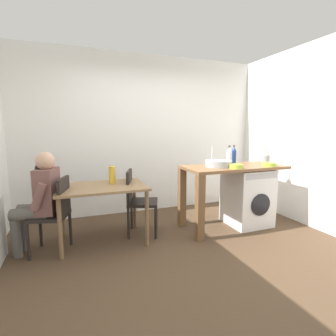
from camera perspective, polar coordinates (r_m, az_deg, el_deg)
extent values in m
plane|color=#4C3826|center=(3.26, 3.45, -17.85)|extent=(5.46, 5.46, 0.00)
cube|color=white|center=(4.58, -5.42, 7.28)|extent=(4.60, 0.10, 2.70)
cube|color=white|center=(4.28, 31.09, 6.00)|extent=(0.10, 3.80, 2.70)
cube|color=olive|center=(3.39, -14.47, -4.07)|extent=(1.10, 0.76, 0.03)
cylinder|color=brown|center=(3.17, -22.76, -12.38)|extent=(0.05, 0.05, 0.71)
cylinder|color=brown|center=(3.27, -4.67, -11.04)|extent=(0.05, 0.05, 0.71)
cylinder|color=brown|center=(3.79, -22.42, -8.90)|extent=(0.05, 0.05, 0.71)
cylinder|color=brown|center=(3.88, -7.38, -7.90)|extent=(0.05, 0.05, 0.71)
cube|color=black|center=(3.36, -24.79, -9.58)|extent=(0.49, 0.49, 0.04)
cube|color=black|center=(3.25, -22.03, -5.91)|extent=(0.13, 0.38, 0.45)
cylinder|color=black|center=(3.35, -28.57, -14.04)|extent=(0.04, 0.04, 0.45)
cylinder|color=black|center=(3.66, -26.36, -11.96)|extent=(0.04, 0.04, 0.45)
cylinder|color=black|center=(3.22, -22.48, -14.48)|extent=(0.04, 0.04, 0.45)
cylinder|color=black|center=(3.55, -20.78, -12.25)|extent=(0.04, 0.04, 0.45)
cube|color=black|center=(3.61, -5.60, -7.60)|extent=(0.51, 0.51, 0.04)
cube|color=black|center=(3.57, -8.54, -4.10)|extent=(0.16, 0.37, 0.45)
cylinder|color=black|center=(3.84, -2.63, -10.08)|extent=(0.04, 0.04, 0.45)
cylinder|color=black|center=(3.50, -2.75, -11.97)|extent=(0.04, 0.04, 0.45)
cylinder|color=black|center=(3.86, -8.06, -10.03)|extent=(0.04, 0.04, 0.45)
cylinder|color=black|center=(3.52, -8.74, -11.90)|extent=(0.04, 0.04, 0.45)
cylinder|color=#595651|center=(3.48, -30.48, -13.28)|extent=(0.11, 0.11, 0.45)
cylinder|color=#595651|center=(3.64, -29.28, -12.28)|extent=(0.11, 0.11, 0.45)
cylinder|color=#595651|center=(3.33, -28.32, -9.08)|extent=(0.42, 0.24, 0.14)
cylinder|color=#595651|center=(3.49, -27.18, -8.22)|extent=(0.42, 0.24, 0.14)
cube|color=brown|center=(3.29, -25.12, -4.59)|extent=(0.28, 0.38, 0.52)
cylinder|color=brown|center=(3.11, -26.74, -5.70)|extent=(0.20, 0.14, 0.31)
cylinder|color=brown|center=(3.49, -24.28, -4.04)|extent=(0.20, 0.14, 0.31)
sphere|color=tan|center=(3.23, -25.51, 1.39)|extent=(0.21, 0.21, 0.21)
sphere|color=black|center=(3.26, -26.41, -0.08)|extent=(0.12, 0.12, 0.12)
cube|color=brown|center=(3.90, 14.34, 0.19)|extent=(1.50, 0.68, 0.04)
cube|color=brown|center=(3.41, 7.06, -8.78)|extent=(0.10, 0.10, 0.88)
cube|color=brown|center=(3.91, 3.09, -6.44)|extent=(0.10, 0.10, 0.88)
cube|color=white|center=(4.15, 17.09, -6.06)|extent=(0.60, 0.60, 0.86)
cylinder|color=black|center=(3.93, 19.79, -7.64)|extent=(0.32, 0.02, 0.32)
cube|color=#B2B2B7|center=(3.85, 20.03, -1.70)|extent=(0.54, 0.01, 0.08)
cylinder|color=#9EA0A5|center=(3.75, 11.08, 0.97)|extent=(0.38, 0.38, 0.09)
cylinder|color=#B2B2B7|center=(3.89, 9.74, 2.69)|extent=(0.02, 0.02, 0.28)
cylinder|color=silver|center=(3.97, 13.36, 2.18)|extent=(0.08, 0.08, 0.21)
cone|color=silver|center=(3.96, 13.43, 4.11)|extent=(0.07, 0.07, 0.06)
cylinder|color=#262626|center=(3.96, 13.45, 4.70)|extent=(0.03, 0.03, 0.02)
cylinder|color=navy|center=(4.09, 14.30, 2.32)|extent=(0.08, 0.08, 0.21)
cone|color=navy|center=(4.08, 14.37, 4.18)|extent=(0.07, 0.07, 0.06)
cylinder|color=#262626|center=(4.08, 14.39, 4.74)|extent=(0.03, 0.03, 0.02)
cylinder|color=#A8C63D|center=(3.67, 14.78, 0.40)|extent=(0.20, 0.20, 0.05)
cylinder|color=olive|center=(3.67, 14.78, 0.61)|extent=(0.16, 0.16, 0.03)
cylinder|color=gray|center=(4.32, 20.87, 1.82)|extent=(0.11, 0.11, 0.13)
cylinder|color=#99724C|center=(4.30, 20.71, 3.74)|extent=(0.01, 0.04, 0.18)
cylinder|color=#99724C|center=(4.31, 21.28, 3.72)|extent=(0.01, 0.05, 0.18)
cylinder|color=#A8C63D|center=(4.01, 21.46, 0.75)|extent=(0.20, 0.20, 0.05)
cylinder|color=olive|center=(4.00, 21.47, 0.95)|extent=(0.16, 0.16, 0.03)
cylinder|color=gold|center=(3.48, -12.28, -1.48)|extent=(0.09, 0.09, 0.23)
cube|color=#B2B2B7|center=(3.79, 14.59, 0.30)|extent=(0.15, 0.06, 0.01)
cube|color=#262628|center=(3.79, 14.59, 0.30)|extent=(0.15, 0.06, 0.01)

